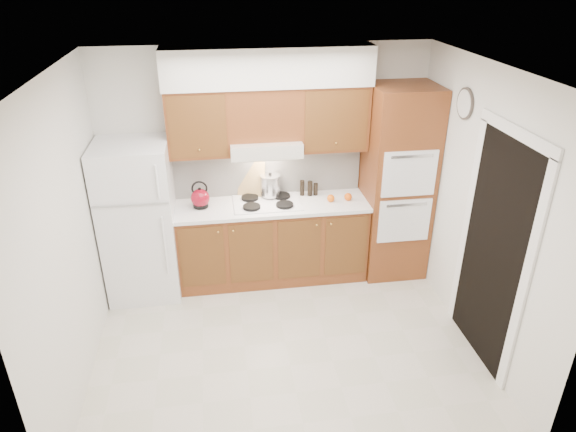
% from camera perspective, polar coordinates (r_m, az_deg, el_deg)
% --- Properties ---
extents(floor, '(3.60, 3.60, 0.00)m').
position_cam_1_polar(floor, '(5.17, -0.31, -13.80)').
color(floor, beige).
rests_on(floor, ground).
extents(ceiling, '(3.60, 3.60, 0.00)m').
position_cam_1_polar(ceiling, '(4.01, -0.41, 15.78)').
color(ceiling, white).
rests_on(ceiling, wall_back).
extents(wall_back, '(3.60, 0.02, 2.60)m').
position_cam_1_polar(wall_back, '(5.81, -2.48, 5.85)').
color(wall_back, silver).
rests_on(wall_back, floor).
extents(wall_left, '(0.02, 3.00, 2.60)m').
position_cam_1_polar(wall_left, '(4.58, -23.26, -2.38)').
color(wall_left, silver).
rests_on(wall_left, floor).
extents(wall_right, '(0.02, 3.00, 2.60)m').
position_cam_1_polar(wall_right, '(5.00, 20.52, 0.55)').
color(wall_right, silver).
rests_on(wall_right, floor).
extents(fridge, '(0.75, 0.72, 1.72)m').
position_cam_1_polar(fridge, '(5.69, -16.19, -0.54)').
color(fridge, white).
rests_on(fridge, floor).
extents(base_cabinets, '(2.11, 0.60, 0.90)m').
position_cam_1_polar(base_cabinets, '(5.90, -1.76, -2.91)').
color(base_cabinets, brown).
rests_on(base_cabinets, floor).
extents(countertop, '(2.13, 0.62, 0.04)m').
position_cam_1_polar(countertop, '(5.67, -1.81, 1.18)').
color(countertop, white).
rests_on(countertop, base_cabinets).
extents(backsplash, '(2.11, 0.03, 0.56)m').
position_cam_1_polar(backsplash, '(5.82, -2.20, 5.08)').
color(backsplash, white).
rests_on(backsplash, countertop).
extents(oven_cabinet, '(0.70, 0.65, 2.20)m').
position_cam_1_polar(oven_cabinet, '(5.90, 11.97, 3.54)').
color(oven_cabinet, brown).
rests_on(oven_cabinet, floor).
extents(upper_cab_left, '(0.63, 0.33, 0.70)m').
position_cam_1_polar(upper_cab_left, '(5.45, -10.01, 10.18)').
color(upper_cab_left, brown).
rests_on(upper_cab_left, wall_back).
extents(upper_cab_right, '(0.73, 0.33, 0.70)m').
position_cam_1_polar(upper_cab_right, '(5.60, 5.03, 10.90)').
color(upper_cab_right, brown).
rests_on(upper_cab_right, wall_back).
extents(range_hood, '(0.75, 0.45, 0.15)m').
position_cam_1_polar(range_hood, '(5.50, -2.54, 7.70)').
color(range_hood, silver).
rests_on(range_hood, wall_back).
extents(upper_cab_over_hood, '(0.75, 0.33, 0.55)m').
position_cam_1_polar(upper_cab_over_hood, '(5.46, -2.68, 11.38)').
color(upper_cab_over_hood, brown).
rests_on(upper_cab_over_hood, range_hood).
extents(soffit, '(2.13, 0.36, 0.40)m').
position_cam_1_polar(soffit, '(5.34, -2.22, 16.29)').
color(soffit, silver).
rests_on(soffit, wall_back).
extents(cooktop, '(0.74, 0.50, 0.01)m').
position_cam_1_polar(cooktop, '(5.68, -2.34, 1.47)').
color(cooktop, white).
rests_on(cooktop, countertop).
extents(doorway, '(0.02, 0.90, 2.10)m').
position_cam_1_polar(doorway, '(4.84, 21.79, -3.92)').
color(doorway, black).
rests_on(doorway, floor).
extents(wall_clock, '(0.02, 0.30, 0.30)m').
position_cam_1_polar(wall_clock, '(5.17, 19.08, 11.72)').
color(wall_clock, '#3F3833').
rests_on(wall_clock, wall_right).
extents(kettle, '(0.21, 0.21, 0.20)m').
position_cam_1_polar(kettle, '(5.61, -9.73, 1.98)').
color(kettle, maroon).
rests_on(kettle, countertop).
extents(cutting_board, '(0.32, 0.20, 0.40)m').
position_cam_1_polar(cutting_board, '(5.80, -4.10, 4.10)').
color(cutting_board, '#D7B56E').
rests_on(cutting_board, countertop).
extents(stock_pot, '(0.25, 0.25, 0.23)m').
position_cam_1_polar(stock_pot, '(5.77, -1.99, 3.42)').
color(stock_pot, silver).
rests_on(stock_pot, cooktop).
extents(condiment_a, '(0.06, 0.06, 0.18)m').
position_cam_1_polar(condiment_a, '(5.84, 1.59, 3.14)').
color(condiment_a, black).
rests_on(condiment_a, countertop).
extents(condiment_b, '(0.06, 0.06, 0.17)m').
position_cam_1_polar(condiment_b, '(5.84, 2.46, 3.08)').
color(condiment_b, black).
rests_on(condiment_b, countertop).
extents(condiment_c, '(0.06, 0.06, 0.14)m').
position_cam_1_polar(condiment_c, '(5.86, 3.09, 2.99)').
color(condiment_c, black).
rests_on(condiment_c, countertop).
extents(orange_near, '(0.10, 0.10, 0.09)m').
position_cam_1_polar(orange_near, '(5.77, 6.69, 2.13)').
color(orange_near, '#F4580C').
rests_on(orange_near, countertop).
extents(orange_far, '(0.10, 0.10, 0.08)m').
position_cam_1_polar(orange_far, '(5.72, 4.78, 1.98)').
color(orange_far, '#FF580D').
rests_on(orange_far, countertop).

